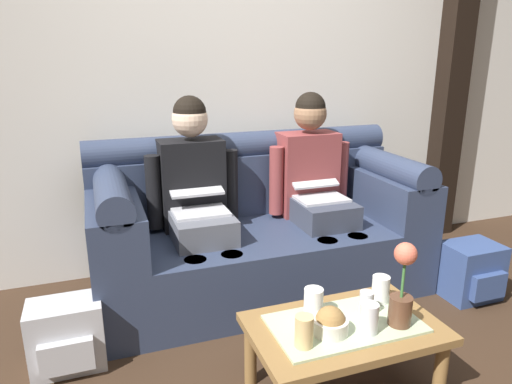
% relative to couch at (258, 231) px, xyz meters
% --- Properties ---
extents(back_wall_patterned, '(6.00, 0.12, 2.90)m').
position_rel_couch_xyz_m(back_wall_patterned, '(0.00, 0.53, 1.08)').
color(back_wall_patterned, silver).
rests_on(back_wall_patterned, ground_plane).
extents(timber_pillar, '(0.20, 0.20, 2.90)m').
position_rel_couch_xyz_m(timber_pillar, '(1.75, 0.41, 1.08)').
color(timber_pillar, black).
rests_on(timber_pillar, ground_plane).
extents(couch, '(2.01, 0.88, 0.96)m').
position_rel_couch_xyz_m(couch, '(0.00, 0.00, 0.00)').
color(couch, '#2D3851').
rests_on(couch, ground_plane).
extents(person_left, '(0.56, 0.67, 1.22)m').
position_rel_couch_xyz_m(person_left, '(-0.39, -0.00, 0.28)').
color(person_left, '#595B66').
rests_on(person_left, ground_plane).
extents(person_right, '(0.56, 0.67, 1.22)m').
position_rel_couch_xyz_m(person_right, '(0.39, -0.00, 0.28)').
color(person_right, '#383D4C').
rests_on(person_right, ground_plane).
extents(coffee_table, '(0.81, 0.50, 0.36)m').
position_rel_couch_xyz_m(coffee_table, '(0.00, -1.09, -0.08)').
color(coffee_table, olive).
rests_on(coffee_table, ground_plane).
extents(flower_vase, '(0.10, 0.10, 0.37)m').
position_rel_couch_xyz_m(flower_vase, '(0.21, -1.17, 0.15)').
color(flower_vase, brown).
rests_on(flower_vase, coffee_table).
extents(snack_bowl, '(0.15, 0.15, 0.12)m').
position_rel_couch_xyz_m(snack_bowl, '(-0.10, -1.13, 0.02)').
color(snack_bowl, silver).
rests_on(snack_bowl, coffee_table).
extents(cup_near_left, '(0.06, 0.06, 0.11)m').
position_rel_couch_xyz_m(cup_near_left, '(0.11, -1.06, 0.04)').
color(cup_near_left, silver).
rests_on(cup_near_left, coffee_table).
extents(cup_near_right, '(0.08, 0.08, 0.13)m').
position_rel_couch_xyz_m(cup_near_right, '(-0.10, -1.00, 0.05)').
color(cup_near_right, white).
rests_on(cup_near_right, coffee_table).
extents(cup_far_center, '(0.07, 0.07, 0.13)m').
position_rel_couch_xyz_m(cup_far_center, '(-0.24, -1.18, 0.05)').
color(cup_far_center, '#DBB77A').
rests_on(cup_far_center, coffee_table).
extents(cup_far_left, '(0.08, 0.08, 0.12)m').
position_rel_couch_xyz_m(cup_far_left, '(0.24, -0.98, 0.04)').
color(cup_far_left, white).
rests_on(cup_far_left, coffee_table).
extents(cup_far_right, '(0.07, 0.07, 0.13)m').
position_rel_couch_xyz_m(cup_far_right, '(0.05, -1.18, 0.05)').
color(cup_far_right, silver).
rests_on(cup_far_right, coffee_table).
extents(backpack_left, '(0.34, 0.26, 0.34)m').
position_rel_couch_xyz_m(backpack_left, '(-1.14, -0.49, -0.21)').
color(backpack_left, '#B7B7BC').
rests_on(backpack_left, ground_plane).
extents(backpack_right, '(0.33, 0.30, 0.34)m').
position_rel_couch_xyz_m(backpack_right, '(1.18, -0.59, -0.21)').
color(backpack_right, '#33477A').
rests_on(backpack_right, ground_plane).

